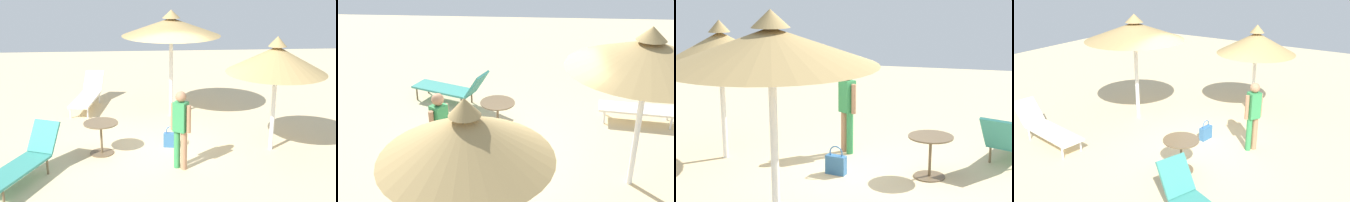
% 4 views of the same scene
% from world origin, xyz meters
% --- Properties ---
extents(ground, '(24.00, 24.00, 0.10)m').
position_xyz_m(ground, '(0.00, 0.00, -0.05)').
color(ground, beige).
extents(parasol_umbrella_far_right, '(2.62, 2.62, 2.89)m').
position_xyz_m(parasol_umbrella_far_right, '(2.04, -0.40, 2.45)').
color(parasol_umbrella_far_right, white).
rests_on(parasol_umbrella_far_right, ground).
extents(parasol_umbrella_edge, '(2.16, 2.16, 2.56)m').
position_xyz_m(parasol_umbrella_edge, '(-0.54, -2.46, 2.06)').
color(parasol_umbrella_edge, white).
rests_on(parasol_umbrella_edge, ground).
extents(lounge_chair_front, '(2.29, 0.87, 0.86)m').
position_xyz_m(lounge_chair_front, '(2.97, 1.96, 0.39)').
color(lounge_chair_front, silver).
rests_on(lounge_chair_front, ground).
extents(lounge_chair_far_left, '(2.07, 1.29, 0.96)m').
position_xyz_m(lounge_chair_far_left, '(-1.76, 2.70, 0.43)').
color(lounge_chair_far_left, teal).
rests_on(lounge_chair_far_left, ground).
extents(person_standing_center, '(0.33, 0.39, 1.64)m').
position_xyz_m(person_standing_center, '(-1.39, -0.33, 0.93)').
color(person_standing_center, '#338C4C').
rests_on(person_standing_center, ground).
extents(handbag, '(0.20, 0.37, 0.50)m').
position_xyz_m(handbag, '(-0.23, -0.24, 0.18)').
color(handbag, '#336699').
rests_on(handbag, ground).
extents(side_table_round, '(0.75, 0.75, 0.72)m').
position_xyz_m(side_table_round, '(-0.50, 1.32, 0.50)').
color(side_table_round, brown).
rests_on(side_table_round, ground).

